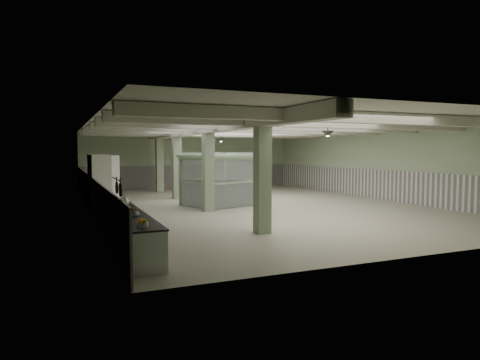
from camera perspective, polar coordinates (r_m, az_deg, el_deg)
name	(u,v)px	position (r m, az deg, el deg)	size (l,w,h in m)	color
floor	(254,205)	(19.40, 1.82, -3.39)	(20.00, 20.00, 0.00)	beige
ceiling	(254,125)	(19.28, 1.84, 7.29)	(14.00, 20.00, 0.02)	beige
wall_back	(190,161)	(28.63, -6.64, 2.58)	(14.00, 0.02, 3.60)	#B1C39C
wall_front	(432,180)	(11.04, 24.28, 0.04)	(14.00, 0.02, 3.60)	#B1C39C
wall_left	(89,168)	(17.50, -19.45, 1.50)	(0.02, 20.00, 3.60)	#B1C39C
wall_right	(377,164)	(23.09, 17.79, 2.09)	(0.02, 20.00, 3.60)	#B1C39C
wainscot_left	(91,195)	(17.57, -19.29, -1.92)	(0.05, 19.90, 1.50)	white
wainscot_right	(376,184)	(23.13, 17.69, -0.51)	(0.05, 19.90, 1.50)	white
wainscot_back	(191,176)	(28.65, -6.61, 0.48)	(13.90, 0.05, 1.50)	white
girder	(200,129)	(18.35, -5.31, 6.75)	(0.45, 19.90, 0.40)	beige
beam_a	(364,118)	(12.87, 16.20, 7.97)	(13.90, 0.35, 0.32)	beige
beam_b	(316,123)	(14.89, 10.05, 7.51)	(13.90, 0.35, 0.32)	beige
beam_c	(280,127)	(17.04, 5.41, 7.10)	(13.90, 0.35, 0.32)	beige
beam_d	(254,129)	(19.27, 1.84, 6.75)	(13.90, 0.35, 0.32)	beige
beam_e	(233,132)	(21.56, -0.98, 6.46)	(13.90, 0.35, 0.32)	beige
beam_f	(216,133)	(23.89, -3.25, 6.21)	(13.90, 0.35, 0.32)	beige
beam_g	(202,135)	(26.25, -5.12, 6.00)	(13.90, 0.35, 0.32)	beige
column_a	(262,173)	(12.77, 3.00, 0.88)	(0.42, 0.42, 3.60)	#93A685
column_b	(208,167)	(17.40, -4.27, 1.70)	(0.42, 0.42, 3.60)	#93A685
column_c	(177,164)	(22.18, -8.44, 2.16)	(0.42, 0.42, 3.60)	#93A685
column_d	(160,162)	(26.07, -10.67, 2.40)	(0.42, 0.42, 3.60)	#93A685
hook_rail	(116,179)	(9.94, -16.23, 0.13)	(0.02, 0.02, 1.20)	black
pendant_front	(328,134)	(15.15, 11.62, 6.02)	(0.44, 0.44, 0.22)	#29372C
pendant_mid	(259,138)	(19.92, 2.54, 5.59)	(0.44, 0.44, 0.22)	#29372C
pendant_back	(221,140)	(24.52, -2.54, 5.29)	(0.44, 0.44, 0.22)	#29372C
prep_counter	(128,231)	(11.15, -14.71, -6.63)	(0.88, 5.05, 0.91)	silver
pitcher_near	(124,201)	(12.70, -15.25, -2.70)	(0.19, 0.23, 0.29)	silver
pitcher_far	(125,201)	(12.53, -15.06, -2.75)	(0.20, 0.24, 0.30)	silver
veg_colander	(131,212)	(10.68, -14.34, -4.19)	(0.42, 0.42, 0.19)	#3F3F44
orange_bowl	(143,225)	(9.13, -12.87, -5.86)	(0.25, 0.25, 0.09)	#B2B2B7
skillet_near	(120,190)	(9.64, -15.67, -1.29)	(0.29, 0.29, 0.04)	black
skillet_far	(117,188)	(10.24, -16.11, -0.99)	(0.27, 0.27, 0.04)	black
walkin_cooler	(99,182)	(17.82, -18.25, -0.28)	(1.17, 2.68, 2.45)	white
guard_booth	(218,170)	(19.19, -2.93, 1.30)	(3.49, 3.23, 2.39)	#92AD8A
filing_cabinet	(250,191)	(20.16, 1.36, -1.48)	(0.37, 0.52, 1.14)	#646655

